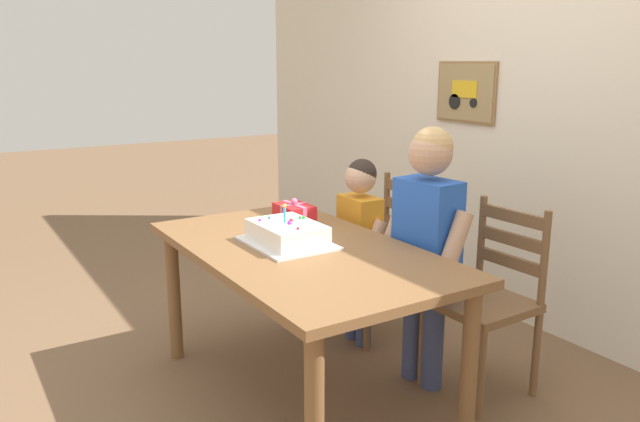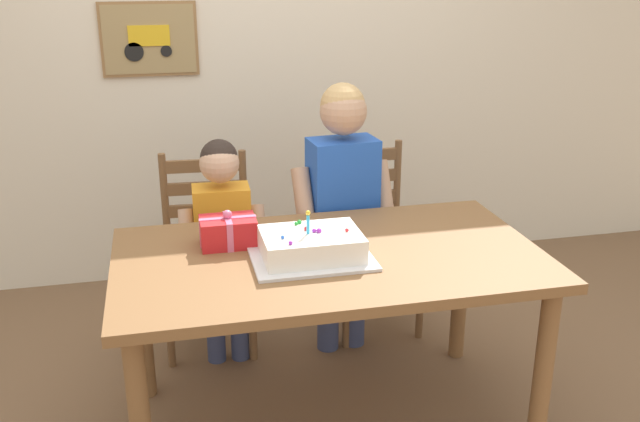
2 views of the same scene
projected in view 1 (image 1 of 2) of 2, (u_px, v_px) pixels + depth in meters
ground_plane at (302, 395)px, 3.01m from camera, size 20.00×20.00×0.00m
back_wall at (547, 111)px, 3.56m from camera, size 6.40×0.11×2.60m
dining_table at (301, 266)px, 2.86m from camera, size 1.59×0.90×0.75m
birthday_cake at (287, 234)px, 2.87m from camera, size 0.44×0.34×0.19m
gift_box_red_large at (294, 215)px, 3.21m from camera, size 0.22×0.15×0.15m
chair_left at (383, 255)px, 3.65m from camera, size 0.45×0.45×0.92m
chair_right at (488, 299)px, 2.98m from camera, size 0.43×0.43×0.92m
child_older at (427, 232)px, 2.96m from camera, size 0.48×0.28×1.29m
child_younger at (359, 234)px, 3.45m from camera, size 0.39×0.22×1.06m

